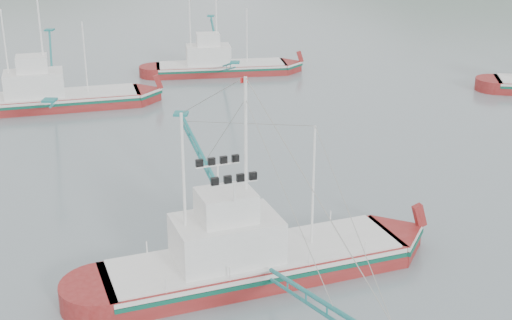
{
  "coord_description": "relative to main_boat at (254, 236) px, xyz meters",
  "views": [
    {
      "loc": [
        2.28,
        -34.84,
        18.83
      ],
      "look_at": [
        0.0,
        6.0,
        3.2
      ],
      "focal_mm": 50.0,
      "sensor_mm": 36.0,
      "label": 1
    }
  ],
  "objects": [
    {
      "name": "main_boat",
      "position": [
        0.0,
        0.0,
        0.0
      ],
      "size": [
        16.02,
        26.99,
        11.49
      ],
      "rotation": [
        0.0,
        0.0,
        0.42
      ],
      "color": "maroon",
      "rests_on": "ground"
    },
    {
      "name": "bg_boat_far",
      "position": [
        -6.15,
        42.83,
        -0.58
      ],
      "size": [
        14.4,
        24.96,
        10.22
      ],
      "rotation": [
        0.0,
        0.0,
        0.2
      ],
      "color": "maroon",
      "rests_on": "ground"
    },
    {
      "name": "ground",
      "position": [
        -0.35,
        2.55,
        -2.36
      ],
      "size": [
        1200.0,
        1200.0,
        0.0
      ],
      "primitive_type": "plane",
      "color": "slate",
      "rests_on": "ground"
    },
    {
      "name": "bg_boat_left",
      "position": [
        -20.14,
        29.19,
        -0.16
      ],
      "size": [
        15.99,
        27.23,
        11.35
      ],
      "rotation": [
        0.0,
        0.0,
        0.32
      ],
      "color": "maroon",
      "rests_on": "ground"
    }
  ]
}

